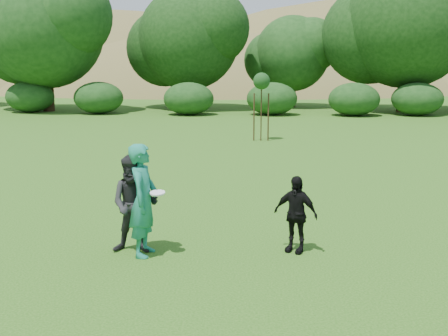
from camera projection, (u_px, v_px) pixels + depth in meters
The scene contains 8 objects.
ground at pixel (213, 266), 9.52m from camera, with size 120.00×120.00×0.00m, color #19470C.
player_teal at pixel (143, 200), 9.87m from camera, with size 0.73×0.48×2.01m, color #1B7B63.
player_grey at pixel (135, 204), 10.03m from camera, with size 0.87×0.68×1.78m, color #242426.
player_black at pixel (295, 214), 10.09m from camera, with size 0.83×0.34×1.41m, color black.
frisbee at pixel (157, 193), 9.75m from camera, with size 0.27×0.27×0.06m.
sapling at pixel (262, 83), 23.30m from camera, with size 0.70×0.70×2.85m.
hillside at pixel (249, 169), 78.89m from camera, with size 150.00×72.00×52.00m.
tree_row at pixel (298, 35), 36.45m from camera, with size 53.92×10.38×9.62m.
Camera 1 is at (0.75, -8.98, 3.48)m, focal length 45.00 mm.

